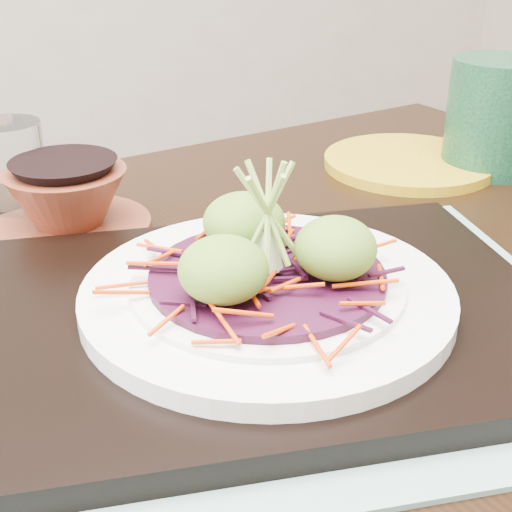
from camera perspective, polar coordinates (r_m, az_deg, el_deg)
name	(u,v)px	position (r m, az deg, el deg)	size (l,w,h in m)	color
dining_table	(221,418)	(0.58, -2.85, -12.83)	(1.25, 0.94, 0.71)	black
placemat	(267,327)	(0.51, 0.88, -5.74)	(0.46, 0.36, 0.00)	gray
serving_tray	(267,314)	(0.50, 0.89, -4.69)	(0.40, 0.30, 0.02)	black
white_plate	(267,293)	(0.49, 0.90, -2.95)	(0.26, 0.26, 0.02)	white
cabbage_bed	(267,276)	(0.49, 0.91, -1.61)	(0.16, 0.16, 0.01)	#380B23
carrot_julienne	(267,266)	(0.48, 0.92, -0.78)	(0.20, 0.20, 0.01)	#C63403
guacamole_scoops	(268,246)	(0.48, 0.97, 0.80)	(0.14, 0.13, 0.04)	olive
scallion_garnish	(268,219)	(0.47, 0.95, 3.00)	(0.06, 0.06, 0.09)	#87AE45
water_glass	(12,170)	(0.72, -18.96, 6.52)	(0.06, 0.06, 0.09)	white
terracotta_bowl_set	(69,206)	(0.67, -14.77, 3.90)	(0.18, 0.18, 0.06)	#5E2616
yellow_plate	(408,162)	(0.84, 12.10, 7.34)	(0.19, 0.19, 0.01)	#A98312
green_jar	(495,116)	(0.85, 18.59, 10.59)	(0.11, 0.11, 0.12)	#1B4C2B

